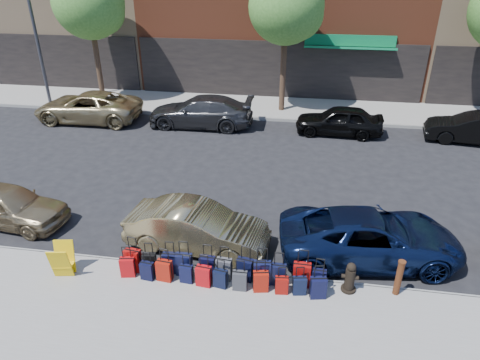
% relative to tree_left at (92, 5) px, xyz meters
% --- Properties ---
extents(ground, '(120.00, 120.00, 0.00)m').
position_rel_tree_left_xyz_m(ground, '(9.86, -9.50, -5.41)').
color(ground, black).
rests_on(ground, ground).
extents(sidewalk_near, '(60.00, 4.00, 0.15)m').
position_rel_tree_left_xyz_m(sidewalk_near, '(9.86, -16.00, -5.34)').
color(sidewalk_near, gray).
rests_on(sidewalk_near, ground).
extents(sidewalk_far, '(60.00, 4.00, 0.15)m').
position_rel_tree_left_xyz_m(sidewalk_far, '(9.86, 0.50, -5.34)').
color(sidewalk_far, gray).
rests_on(sidewalk_far, ground).
extents(curb_near, '(60.00, 0.08, 0.15)m').
position_rel_tree_left_xyz_m(curb_near, '(9.86, -13.98, -5.34)').
color(curb_near, gray).
rests_on(curb_near, ground).
extents(curb_far, '(60.00, 0.08, 0.15)m').
position_rel_tree_left_xyz_m(curb_far, '(9.86, -1.52, -5.34)').
color(curb_far, gray).
rests_on(curb_far, ground).
extents(tree_left, '(3.80, 3.80, 7.27)m').
position_rel_tree_left_xyz_m(tree_left, '(0.00, 0.00, 0.00)').
color(tree_left, black).
rests_on(tree_left, sidewalk_far).
extents(tree_center, '(3.80, 3.80, 7.27)m').
position_rel_tree_left_xyz_m(tree_center, '(10.50, 0.00, 0.00)').
color(tree_center, black).
rests_on(tree_center, sidewalk_far).
extents(streetlight, '(2.59, 0.18, 8.00)m').
position_rel_tree_left_xyz_m(streetlight, '(-2.94, -0.70, -0.75)').
color(streetlight, '#333338').
rests_on(streetlight, sidewalk_far).
extents(suitcase_front_0, '(0.46, 0.30, 1.03)m').
position_rel_tree_left_xyz_m(suitcase_front_0, '(7.38, -14.35, -4.94)').
color(suitcase_front_0, '#920B09').
rests_on(suitcase_front_0, sidewalk_near).
extents(suitcase_front_1, '(0.38, 0.24, 0.86)m').
position_rel_tree_left_xyz_m(suitcase_front_1, '(7.82, -14.29, -4.99)').
color(suitcase_front_1, black).
rests_on(suitcase_front_1, sidewalk_near).
extents(suitcase_front_2, '(0.40, 0.23, 0.94)m').
position_rel_tree_left_xyz_m(suitcase_front_2, '(8.40, -14.27, -4.97)').
color(suitcase_front_2, black).
rests_on(suitcase_front_2, sidewalk_near).
extents(suitcase_front_3, '(0.43, 0.24, 1.02)m').
position_rel_tree_left_xyz_m(suitcase_front_3, '(8.79, -14.30, -4.94)').
color(suitcase_front_3, black).
rests_on(suitcase_front_3, sidewalk_near).
extents(suitcase_front_4, '(0.41, 0.24, 0.97)m').
position_rel_tree_left_xyz_m(suitcase_front_4, '(9.42, -14.27, -4.96)').
color(suitcase_front_4, black).
rests_on(suitcase_front_4, sidewalk_near).
extents(suitcase_front_5, '(0.43, 0.26, 0.98)m').
position_rel_tree_left_xyz_m(suitcase_front_5, '(9.87, -14.31, -4.95)').
color(suitcase_front_5, '#3F4045').
rests_on(suitcase_front_5, sidewalk_near).
extents(suitcase_front_6, '(0.46, 0.30, 1.02)m').
position_rel_tree_left_xyz_m(suitcase_front_6, '(10.41, -14.25, -4.94)').
color(suitcase_front_6, black).
rests_on(suitcase_front_6, sidewalk_near).
extents(suitcase_front_7, '(0.47, 0.30, 1.07)m').
position_rel_tree_left_xyz_m(suitcase_front_7, '(10.88, -14.34, -4.93)').
color(suitcase_front_7, black).
rests_on(suitcase_front_7, sidewalk_near).
extents(suitcase_front_8, '(0.39, 0.22, 0.95)m').
position_rel_tree_left_xyz_m(suitcase_front_8, '(11.29, -14.29, -4.96)').
color(suitcase_front_8, black).
rests_on(suitcase_front_8, sidewalk_near).
extents(suitcase_front_9, '(0.45, 0.25, 1.07)m').
position_rel_tree_left_xyz_m(suitcase_front_9, '(11.89, -14.25, -4.93)').
color(suitcase_front_9, maroon).
rests_on(suitcase_front_9, sidewalk_near).
extents(suitcase_front_10, '(0.37, 0.22, 0.87)m').
position_rel_tree_left_xyz_m(suitcase_front_10, '(12.33, -14.27, -4.99)').
color(suitcase_front_10, black).
rests_on(suitcase_front_10, sidewalk_near).
extents(suitcase_back_0, '(0.41, 0.28, 0.90)m').
position_rel_tree_left_xyz_m(suitcase_back_0, '(7.33, -14.59, -4.98)').
color(suitcase_back_0, '#B00B0E').
rests_on(suitcase_back_0, sidewalk_near).
extents(suitcase_back_1, '(0.37, 0.24, 0.82)m').
position_rel_tree_left_xyz_m(suitcase_back_1, '(7.88, -14.63, -5.01)').
color(suitcase_back_1, black).
rests_on(suitcase_back_1, sidewalk_near).
extents(suitcase_back_2, '(0.42, 0.27, 0.95)m').
position_rel_tree_left_xyz_m(suitcase_back_2, '(8.34, -14.60, -4.97)').
color(suitcase_back_2, maroon).
rests_on(suitcase_back_2, sidewalk_near).
extents(suitcase_back_3, '(0.35, 0.22, 0.81)m').
position_rel_tree_left_xyz_m(suitcase_back_3, '(8.93, -14.58, -5.01)').
color(suitcase_back_3, black).
rests_on(suitcase_back_3, sidewalk_near).
extents(suitcase_back_4, '(0.41, 0.26, 0.91)m').
position_rel_tree_left_xyz_m(suitcase_back_4, '(9.40, -14.64, -4.98)').
color(suitcase_back_4, '#AE0B0F').
rests_on(suitcase_back_4, sidewalk_near).
extents(suitcase_back_5, '(0.37, 0.26, 0.82)m').
position_rel_tree_left_xyz_m(suitcase_back_5, '(9.84, -14.63, -5.01)').
color(suitcase_back_5, black).
rests_on(suitcase_back_5, sidewalk_near).
extents(suitcase_back_6, '(0.36, 0.21, 0.86)m').
position_rel_tree_left_xyz_m(suitcase_back_6, '(10.35, -14.65, -4.99)').
color(suitcase_back_6, '#323236').
rests_on(suitcase_back_6, sidewalk_near).
extents(suitcase_back_7, '(0.42, 0.29, 0.91)m').
position_rel_tree_left_xyz_m(suitcase_back_7, '(10.88, -14.61, -4.98)').
color(suitcase_back_7, '#991609').
rests_on(suitcase_back_7, sidewalk_near).
extents(suitcase_back_8, '(0.34, 0.22, 0.77)m').
position_rel_tree_left_xyz_m(suitcase_back_8, '(11.41, -14.62, -5.02)').
color(suitcase_back_8, maroon).
rests_on(suitcase_back_8, sidewalk_near).
extents(suitcase_back_9, '(0.36, 0.25, 0.80)m').
position_rel_tree_left_xyz_m(suitcase_back_9, '(11.85, -14.58, -5.01)').
color(suitcase_back_9, black).
rests_on(suitcase_back_9, sidewalk_near).
extents(suitcase_back_10, '(0.43, 0.30, 0.93)m').
position_rel_tree_left_xyz_m(suitcase_back_10, '(12.31, -14.63, -4.97)').
color(suitcase_back_10, black).
rests_on(suitcase_back_10, sidewalk_near).
extents(fire_hydrant, '(0.43, 0.38, 0.85)m').
position_rel_tree_left_xyz_m(fire_hydrant, '(13.10, -14.25, -4.87)').
color(fire_hydrant, black).
rests_on(fire_hydrant, sidewalk_near).
extents(bollard, '(0.19, 0.19, 1.01)m').
position_rel_tree_left_xyz_m(bollard, '(14.28, -14.19, -4.74)').
color(bollard, '#38190C').
rests_on(bollard, sidewalk_near).
extents(display_rack, '(0.61, 0.65, 0.93)m').
position_rel_tree_left_xyz_m(display_rack, '(5.63, -14.82, -4.80)').
color(display_rack, yellow).
rests_on(display_rack, sidewalk_near).
extents(car_near_0, '(4.02, 1.95, 1.32)m').
position_rel_tree_left_xyz_m(car_near_0, '(2.47, -12.54, -4.75)').
color(car_near_0, '#98845D').
rests_on(car_near_0, ground).
extents(car_near_1, '(4.32, 1.89, 1.38)m').
position_rel_tree_left_xyz_m(car_near_1, '(8.80, -12.89, -4.72)').
color(car_near_1, tan).
rests_on(car_near_1, ground).
extents(car_near_2, '(5.36, 2.98, 1.42)m').
position_rel_tree_left_xyz_m(car_near_2, '(13.75, -12.58, -4.70)').
color(car_near_2, '#0D1A3D').
rests_on(car_near_2, ground).
extents(car_far_0, '(5.52, 2.63, 1.52)m').
position_rel_tree_left_xyz_m(car_far_0, '(0.46, -2.98, -4.65)').
color(car_far_0, tan).
rests_on(car_far_0, ground).
extents(car_far_1, '(5.31, 2.22, 1.53)m').
position_rel_tree_left_xyz_m(car_far_1, '(6.46, -2.82, -4.65)').
color(car_far_1, '#333436').
rests_on(car_far_1, ground).
extents(car_far_2, '(4.18, 1.81, 1.40)m').
position_rel_tree_left_xyz_m(car_far_2, '(13.33, -2.89, -4.71)').
color(car_far_2, black).
rests_on(car_far_2, ground).
extents(car_far_3, '(4.35, 2.01, 1.38)m').
position_rel_tree_left_xyz_m(car_far_3, '(19.41, -2.99, -4.72)').
color(car_far_3, black).
rests_on(car_far_3, ground).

